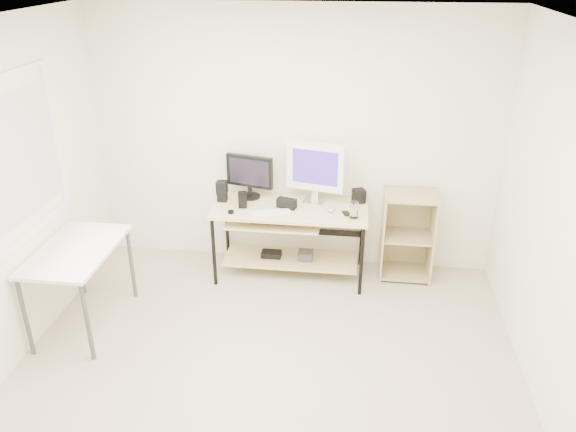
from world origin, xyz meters
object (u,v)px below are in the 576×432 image
(black_monitor, at_px, (250,174))
(white_imac, at_px, (315,168))
(side_table, at_px, (77,257))
(shelf_unit, at_px, (407,234))
(desk, at_px, (288,226))
(audio_controller, at_px, (243,200))

(black_monitor, bearing_deg, white_imac, 11.09)
(side_table, relative_size, shelf_unit, 1.11)
(side_table, height_order, black_monitor, black_monitor)
(desk, relative_size, shelf_unit, 1.67)
(desk, height_order, white_imac, white_imac)
(white_imac, bearing_deg, black_monitor, -169.99)
(side_table, xyz_separation_m, black_monitor, (1.25, 1.25, 0.33))
(desk, height_order, shelf_unit, shelf_unit)
(shelf_unit, relative_size, black_monitor, 1.88)
(side_table, xyz_separation_m, shelf_unit, (2.83, 1.22, -0.22))
(black_monitor, xyz_separation_m, white_imac, (0.65, -0.03, 0.10))
(white_imac, relative_size, audio_controller, 3.71)
(shelf_unit, height_order, audio_controller, audio_controller)
(shelf_unit, relative_size, white_imac, 1.47)
(side_table, distance_m, shelf_unit, 3.09)
(desk, relative_size, side_table, 1.50)
(white_imac, bearing_deg, desk, -135.40)
(shelf_unit, bearing_deg, white_imac, -179.59)
(audio_controller, bearing_deg, side_table, -148.08)
(side_table, bearing_deg, desk, 32.65)
(audio_controller, bearing_deg, desk, 1.93)
(side_table, bearing_deg, shelf_unit, 23.33)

